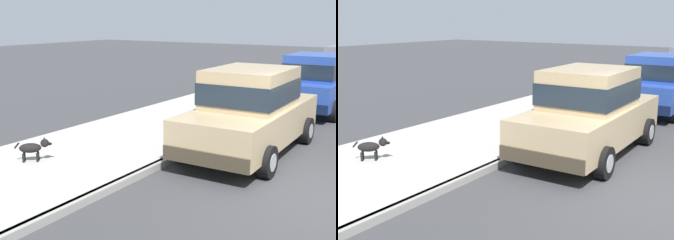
# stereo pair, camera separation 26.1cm
# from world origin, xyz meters

# --- Properties ---
(ground_plane) EXTENTS (80.00, 80.00, 0.00)m
(ground_plane) POSITION_xyz_m (0.00, 0.00, 0.00)
(ground_plane) COLOR #38383A
(curb) EXTENTS (0.16, 64.00, 0.14)m
(curb) POSITION_xyz_m (-3.20, 0.00, 0.07)
(curb) COLOR gray
(curb) RESTS_ON ground
(sidewalk) EXTENTS (3.60, 64.00, 0.14)m
(sidewalk) POSITION_xyz_m (-5.00, 0.00, 0.07)
(sidewalk) COLOR #A8A59E
(sidewalk) RESTS_ON ground
(car_tan_sedan) EXTENTS (2.15, 4.66, 1.92)m
(car_tan_sedan) POSITION_xyz_m (-2.11, 1.65, 0.98)
(car_tan_sedan) COLOR tan
(car_tan_sedan) RESTS_ON ground
(car_blue_hatchback) EXTENTS (2.00, 3.82, 1.88)m
(car_blue_hatchback) POSITION_xyz_m (-2.14, 6.88, 0.98)
(car_blue_hatchback) COLOR #28479E
(car_blue_hatchback) RESTS_ON ground
(dog_black) EXTENTS (0.59, 0.55, 0.49)m
(dog_black) POSITION_xyz_m (-5.33, -1.75, 0.43)
(dog_black) COLOR black
(dog_black) RESTS_ON sidewalk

